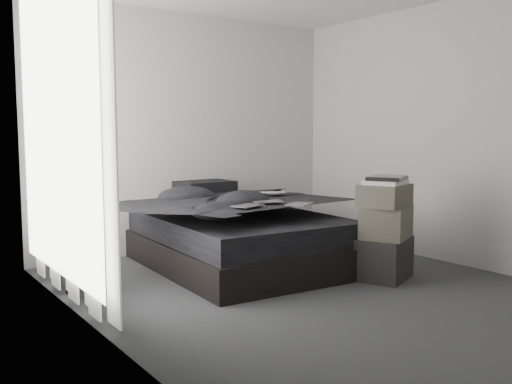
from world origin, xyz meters
TOP-DOWN VIEW (x-y plane):
  - floor at (0.00, 0.00)m, footprint 3.60×4.20m
  - wall_back at (0.00, 2.10)m, footprint 3.60×0.01m
  - wall_left at (-1.80, 0.00)m, footprint 0.01×4.20m
  - wall_right at (1.80, 0.00)m, footprint 0.01×4.20m
  - window_left at (-1.78, 0.90)m, footprint 0.02×2.00m
  - curtain_left at (-1.73, 0.90)m, footprint 0.06×2.12m
  - bed at (-0.03, 1.02)m, footprint 1.69×2.17m
  - mattress at (-0.03, 1.02)m, footprint 1.62×2.10m
  - duvet at (-0.04, 0.97)m, footprint 1.63×1.86m
  - pillow_lower at (-0.04, 1.83)m, footprint 0.65×0.46m
  - pillow_upper at (0.03, 1.81)m, footprint 0.61×0.44m
  - laptop at (0.35, 1.05)m, footprint 0.39×0.32m
  - comic_a at (-0.32, 0.48)m, footprint 0.31×0.25m
  - comic_b at (-0.00, 0.61)m, footprint 0.30×0.23m
  - comic_c at (0.11, 0.30)m, footprint 0.32×0.29m
  - side_stand at (-1.56, 1.15)m, footprint 0.39×0.39m
  - papers at (-1.55, 1.14)m, footprint 0.27×0.21m
  - floor_books at (-1.35, 1.20)m, footprint 0.21×0.25m
  - box_lower at (0.77, -0.09)m, footprint 0.61×0.56m
  - box_mid at (0.78, -0.10)m, footprint 0.59×0.54m
  - box_upper at (0.76, -0.10)m, footprint 0.54×0.49m
  - art_book_white at (0.77, -0.09)m, footprint 0.47×0.43m
  - art_book_snake at (0.78, -0.10)m, footprint 0.47×0.44m

SIDE VIEW (x-z plane):
  - floor at x=0.00m, z-range -0.01..0.01m
  - floor_books at x=-1.35m, z-range 0.00..0.15m
  - bed at x=-0.03m, z-range 0.00..0.28m
  - box_lower at x=0.77m, z-range 0.00..0.37m
  - side_stand at x=-1.56m, z-range 0.00..0.66m
  - mattress at x=-0.03m, z-range 0.28..0.51m
  - box_mid at x=0.78m, z-range 0.37..0.65m
  - pillow_lower at x=-0.04m, z-range 0.51..0.65m
  - duvet at x=-0.04m, z-range 0.51..0.75m
  - papers at x=-1.55m, z-range 0.66..0.68m
  - pillow_upper at x=0.03m, z-range 0.65..0.78m
  - box_upper at x=0.76m, z-range 0.65..0.85m
  - comic_a at x=-0.32m, z-range 0.75..0.76m
  - comic_b at x=0.00m, z-range 0.76..0.76m
  - laptop at x=0.35m, z-range 0.75..0.78m
  - comic_c at x=0.11m, z-range 0.76..0.77m
  - art_book_white at x=0.77m, z-range 0.85..0.89m
  - art_book_snake at x=0.78m, z-range 0.89..0.92m
  - curtain_left at x=-1.73m, z-range 0.04..2.52m
  - wall_back at x=0.00m, z-range 0.00..2.60m
  - wall_left at x=-1.80m, z-range 0.00..2.60m
  - wall_right at x=1.80m, z-range 0.00..2.60m
  - window_left at x=-1.78m, z-range 0.20..2.50m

